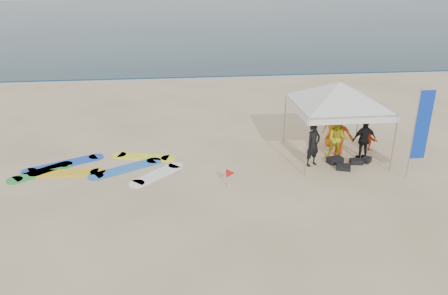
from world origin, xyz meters
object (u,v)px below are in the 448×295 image
Objects in this scene: person_black_a at (313,144)px; person_orange_a at (340,134)px; person_orange_b at (332,127)px; person_yellow at (337,139)px; canopy_tent at (340,82)px; feather_flag at (421,126)px; person_seated at (369,139)px; surfboard_spread at (99,168)px; person_black_b at (364,139)px; marker_pennant at (231,173)px.

person_black_a is 0.97× the size of person_orange_a.
person_orange_b is at bearing 25.00° from person_black_a.
person_yellow is 0.48m from person_orange_a.
canopy_tent is 1.38× the size of feather_flag.
person_black_a is 1.06× the size of person_orange_b.
person_yellow is 0.36× the size of canopy_tent.
person_orange_a reaches higher than person_seated.
person_orange_b is at bearing 7.94° from surfboard_spread.
canopy_tent is 3.18m from feather_flag.
person_seated is 0.15× the size of surfboard_spread.
person_orange_b is at bearing 53.94° from person_seated.
feather_flag is (0.45, -2.67, 1.46)m from person_seated.
canopy_tent reaches higher than person_orange_a.
surfboard_spread is (-10.92, 1.96, -1.85)m from feather_flag.
person_orange_a is at bearing 81.40° from person_yellow.
person_black_a reaches higher than person_black_b.
person_seated reaches higher than marker_pennant.
feather_flag is 6.51m from marker_pennant.
person_black_b reaches higher than surfboard_spread.
person_yellow reaches higher than person_orange_b.
surfboard_spread is (-9.08, -0.37, -0.81)m from person_orange_a.
surfboard_spread is at bearing 169.82° from feather_flag.
surfboard_spread is at bearing 80.60° from person_seated.
person_black_b is at bearing 131.67° from person_seated.
feather_flag reaches higher than surfboard_spread.
person_yellow is 0.27× the size of surfboard_spread.
canopy_tent is at bearing 77.12° from person_orange_b.
person_orange_b is at bearing 35.04° from marker_pennant.
surfboard_spread is (-8.82, -0.19, -2.88)m from canopy_tent.
person_black_a is 2.46m from canopy_tent.
person_yellow is at bearing -13.97° from person_black_b.
person_black_b is 1.02× the size of person_orange_b.
person_yellow is 1.02× the size of person_orange_b.
person_orange_b is 0.48× the size of feather_flag.
person_orange_a reaches higher than person_black_a.
person_yellow is 0.99m from person_black_b.
person_seated is 6.47m from marker_pennant.
person_orange_b is 1.50m from person_seated.
person_black_a is 3.63m from feather_flag.
canopy_tent is at bearing 1.27° from surfboard_spread.
person_black_b is at bearing 152.72° from person_orange_a.
person_orange_a is at bearing 90.23° from person_orange_b.
person_black_b is (0.98, -0.15, 0.00)m from person_yellow.
person_black_a reaches higher than person_seated.
canopy_tent is (-1.65, -0.51, 2.48)m from person_seated.
person_black_a is 2.27m from person_orange_b.
person_orange_a is at bearing 90.58° from person_seated.
person_yellow is 2.48× the size of marker_pennant.
person_yellow reaches higher than marker_pennant.
person_black_b is (0.75, -0.57, -0.05)m from person_orange_a.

